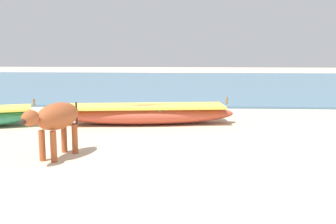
% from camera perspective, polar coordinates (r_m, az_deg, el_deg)
% --- Properties ---
extents(ground, '(80.00, 80.00, 0.00)m').
position_cam_1_polar(ground, '(6.19, 4.54, -11.12)').
color(ground, beige).
extents(sea_water, '(60.00, 20.00, 0.08)m').
position_cam_1_polar(sea_water, '(24.46, 3.70, 4.02)').
color(sea_water, slate).
rests_on(sea_water, ground).
extents(fishing_boat_2, '(5.08, 1.72, 0.74)m').
position_cam_1_polar(fishing_boat_2, '(11.50, -3.10, -0.22)').
color(fishing_boat_2, '#B74733').
rests_on(fishing_boat_2, ground).
extents(cow_second_adult_rust, '(0.83, 1.63, 1.08)m').
position_cam_1_polar(cow_second_adult_rust, '(8.15, -15.36, -0.90)').
color(cow_second_adult_rust, '#9E4C28').
rests_on(cow_second_adult_rust, ground).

